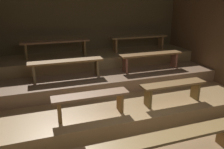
# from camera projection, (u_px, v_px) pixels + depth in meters

# --- Properties ---
(ground) EXTENTS (5.74, 5.06, 0.08)m
(ground) POSITION_uv_depth(u_px,v_px,m) (122.00, 110.00, 4.71)
(ground) COLOR #987650
(wall_back) EXTENTS (5.74, 0.06, 2.20)m
(wall_back) POSITION_uv_depth(u_px,v_px,m) (95.00, 40.00, 6.29)
(wall_back) COLOR brown
(wall_back) RESTS_ON ground
(wall_right) EXTENTS (0.06, 5.06, 2.20)m
(wall_right) POSITION_uv_depth(u_px,v_px,m) (224.00, 49.00, 5.13)
(wall_right) COLOR brown
(wall_right) RESTS_ON ground
(platform_lower) EXTENTS (4.94, 3.12, 0.28)m
(platform_lower) POSITION_uv_depth(u_px,v_px,m) (114.00, 93.00, 5.16)
(platform_lower) COLOR #A27F51
(platform_lower) RESTS_ON ground
(platform_middle) EXTENTS (4.94, 2.00, 0.28)m
(platform_middle) POSITION_uv_depth(u_px,v_px,m) (106.00, 74.00, 5.58)
(platform_middle) COLOR #8D6B50
(platform_middle) RESTS_ON platform_lower
(platform_upper) EXTENTS (4.94, 1.07, 0.28)m
(platform_upper) POSITION_uv_depth(u_px,v_px,m) (101.00, 59.00, 5.91)
(platform_upper) COLOR #987D51
(platform_upper) RESTS_ON platform_middle
(bench_floor_center) EXTENTS (2.27, 0.28, 0.40)m
(bench_floor_center) POSITION_uv_depth(u_px,v_px,m) (168.00, 140.00, 3.09)
(bench_floor_center) COLOR olive
(bench_floor_center) RESTS_ON ground
(bench_lower_left) EXTENTS (1.30, 0.28, 0.40)m
(bench_lower_left) POSITION_uv_depth(u_px,v_px,m) (91.00, 99.00, 3.75)
(bench_lower_left) COLOR #8A6344
(bench_lower_left) RESTS_ON platform_lower
(bench_lower_right) EXTENTS (1.30, 0.28, 0.40)m
(bench_lower_right) POSITION_uv_depth(u_px,v_px,m) (173.00, 87.00, 4.26)
(bench_lower_right) COLOR olive
(bench_lower_right) RESTS_ON platform_lower
(bench_middle_left) EXTENTS (1.58, 0.28, 0.40)m
(bench_middle_left) POSITION_uv_depth(u_px,v_px,m) (66.00, 64.00, 4.76)
(bench_middle_left) COLOR olive
(bench_middle_left) RESTS_ON platform_middle
(bench_middle_right) EXTENTS (1.58, 0.28, 0.40)m
(bench_middle_right) POSITION_uv_depth(u_px,v_px,m) (151.00, 57.00, 5.39)
(bench_middle_right) COLOR olive
(bench_middle_right) RESTS_ON platform_middle
(bench_upper_left) EXTENTS (1.64, 0.28, 0.40)m
(bench_upper_left) POSITION_uv_depth(u_px,v_px,m) (56.00, 44.00, 5.45)
(bench_upper_left) COLOR #8F6442
(bench_upper_left) RESTS_ON platform_upper
(bench_upper_right) EXTENTS (1.64, 0.28, 0.40)m
(bench_upper_right) POSITION_uv_depth(u_px,v_px,m) (139.00, 39.00, 6.15)
(bench_upper_right) COLOR olive
(bench_upper_right) RESTS_ON platform_upper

